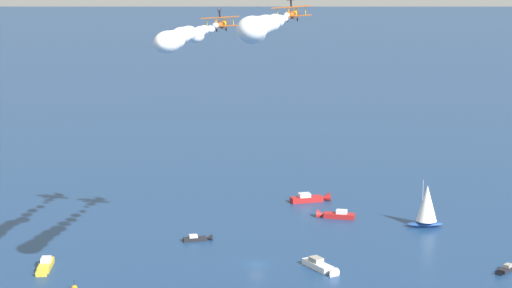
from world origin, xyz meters
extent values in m
plane|color=navy|center=(0.00, 0.00, 0.00)|extent=(2000.00, 2000.00, 0.00)
cube|color=#B21E1E|center=(1.16, 37.33, 0.56)|extent=(7.29, 4.01, 1.11)
cone|color=#B21E1E|center=(-2.93, 36.19, 0.56)|extent=(2.31, 2.62, 2.22)
cube|color=silver|center=(1.67, 37.47, 1.53)|extent=(2.82, 2.37, 0.83)
cube|color=gold|center=(-34.83, -21.36, 0.56)|extent=(5.56, 7.13, 1.12)
cone|color=gold|center=(-32.60, -25.01, 0.56)|extent=(2.84, 2.69, 2.24)
cube|color=silver|center=(-35.11, -20.92, 1.54)|extent=(2.80, 3.02, 0.84)
cube|color=#B21E1E|center=(-11.48, 46.47, 0.63)|extent=(7.37, 7.31, 1.26)
cone|color=#B21E1E|center=(-8.05, 49.85, 0.63)|extent=(3.20, 3.21, 2.52)
cube|color=silver|center=(-11.91, 46.06, 1.73)|extent=(3.37, 3.37, 0.94)
ellipsoid|color=#23478C|center=(20.50, 40.10, 0.58)|extent=(8.25, 6.16, 1.15)
cylinder|color=#B2B2B7|center=(19.97, 39.78, 5.88)|extent=(0.14, 0.14, 9.46)
cone|color=white|center=(20.85, 40.30, 5.41)|extent=(6.19, 6.19, 8.04)
cube|color=black|center=(43.90, 19.59, 0.37)|extent=(2.58, 4.90, 0.75)
cone|color=black|center=(43.20, 16.81, 0.37)|extent=(1.74, 1.52, 1.50)
cube|color=gray|center=(43.98, 19.93, 1.03)|extent=(1.56, 1.88, 0.56)
cube|color=white|center=(11.41, 3.61, 0.59)|extent=(7.59, 5.68, 1.18)
cone|color=white|center=(15.35, 1.40, 0.59)|extent=(2.81, 2.99, 2.36)
cube|color=gray|center=(10.93, 3.89, 1.62)|extent=(3.18, 2.92, 0.89)
cube|color=black|center=(-18.68, 6.95, 0.39)|extent=(4.71, 4.49, 0.79)
cone|color=black|center=(-16.45, 8.99, 0.39)|extent=(2.00, 2.02, 1.58)
cube|color=silver|center=(-18.95, 6.70, 1.09)|extent=(2.13, 2.10, 0.59)
sphere|color=orange|center=(-22.26, -28.14, 0.39)|extent=(1.10, 1.10, 1.10)
cylinder|color=black|center=(-22.26, -28.14, 1.44)|extent=(0.08, 0.08, 1.00)
cylinder|color=orange|center=(-6.70, -2.14, 46.52)|extent=(2.86, 6.39, 0.96)
cylinder|color=yellow|center=(-7.58, 0.62, 46.52)|extent=(1.21, 0.90, 1.08)
cylinder|color=#4C4C51|center=(-7.71, 1.02, 46.52)|extent=(2.35, 0.79, 2.46)
cube|color=orange|center=(-6.77, -1.85, 46.25)|extent=(7.25, 3.42, 0.63)
cube|color=orange|center=(-6.88, -1.88, 47.87)|extent=(7.25, 3.42, 0.63)
cylinder|color=yellow|center=(-9.22, -2.63, 46.89)|extent=(0.23, 0.16, 1.62)
cylinder|color=yellow|center=(-7.68, -2.14, 47.00)|extent=(0.23, 0.16, 1.62)
cylinder|color=yellow|center=(-5.97, -1.59, 47.13)|extent=(0.23, 0.16, 1.62)
cylinder|color=yellow|center=(-4.43, -1.10, 47.24)|extent=(0.23, 0.16, 1.62)
cube|color=orange|center=(-5.87, -4.86, 47.07)|extent=(0.51, 1.10, 1.20)
cube|color=orange|center=(-5.83, -4.85, 46.52)|extent=(2.65, 1.62, 0.26)
cylinder|color=black|center=(-7.73, -1.63, 45.46)|extent=(0.34, 0.62, 0.61)
cylinder|color=black|center=(-6.02, -1.08, 45.59)|extent=(0.34, 0.62, 0.61)
cylinder|color=#262628|center=(-6.91, -1.89, 48.32)|extent=(0.16, 0.12, 0.90)
cylinder|color=black|center=(-7.00, -1.92, 48.31)|extent=(0.22, 0.18, 0.79)
cylinder|color=black|center=(-6.81, -1.86, 48.33)|extent=(0.22, 0.18, 0.79)
cube|color=black|center=(-6.95, -1.90, 48.97)|extent=(0.42, 0.30, 0.54)
sphere|color=#9E7051|center=(-6.98, -1.91, 49.35)|extent=(0.21, 0.21, 0.21)
cylinder|color=black|center=(-7.25, -2.00, 49.39)|extent=(0.35, 0.19, 0.56)
cylinder|color=black|center=(-6.72, -1.83, 49.43)|extent=(0.41, 0.21, 0.53)
ellipsoid|color=white|center=(-4.88, -6.81, 46.79)|extent=(1.70, 1.90, 1.11)
ellipsoid|color=white|center=(-3.90, -10.28, 46.39)|extent=(2.39, 2.92, 1.48)
ellipsoid|color=white|center=(-3.04, -13.79, 46.58)|extent=(2.84, 3.55, 1.74)
ellipsoid|color=white|center=(-1.78, -17.17, 46.61)|extent=(2.98, 3.20, 1.99)
ellipsoid|color=white|center=(-0.42, -20.51, 46.17)|extent=(3.92, 4.67, 2.47)
ellipsoid|color=white|center=(0.32, -24.06, 46.90)|extent=(4.23, 4.92, 2.70)
ellipsoid|color=white|center=(1.24, -27.55, 46.89)|extent=(4.76, 5.95, 2.91)
ellipsoid|color=white|center=(2.07, -31.07, 46.47)|extent=(5.26, 6.06, 3.38)
ellipsoid|color=white|center=(3.29, -34.46, 46.54)|extent=(6.15, 7.76, 3.73)
cylinder|color=orange|center=(7.85, -1.47, 48.85)|extent=(2.86, 6.39, 0.96)
cylinder|color=yellow|center=(6.97, 1.29, 48.85)|extent=(1.21, 0.90, 1.08)
cylinder|color=#4C4C51|center=(6.84, 1.69, 48.85)|extent=(2.35, 0.79, 2.46)
cube|color=orange|center=(7.78, -1.18, 48.58)|extent=(7.25, 3.42, 0.63)
cube|color=orange|center=(7.67, -1.21, 50.20)|extent=(7.25, 3.42, 0.63)
cylinder|color=yellow|center=(5.33, -1.96, 49.21)|extent=(0.23, 0.16, 1.62)
cylinder|color=yellow|center=(6.87, -1.47, 49.33)|extent=(0.23, 0.16, 1.62)
cylinder|color=yellow|center=(8.58, -0.92, 49.45)|extent=(0.23, 0.16, 1.62)
cylinder|color=yellow|center=(10.12, -0.43, 49.57)|extent=(0.23, 0.16, 1.62)
cube|color=orange|center=(8.68, -4.20, 49.40)|extent=(0.51, 1.10, 1.20)
cube|color=orange|center=(8.72, -4.19, 48.85)|extent=(2.65, 1.62, 0.26)
cylinder|color=black|center=(6.82, -0.96, 47.79)|extent=(0.34, 0.62, 0.61)
cylinder|color=black|center=(8.53, -0.41, 47.92)|extent=(0.34, 0.62, 0.61)
cylinder|color=#262628|center=(7.64, -1.22, 50.65)|extent=(0.16, 0.12, 0.90)
cylinder|color=black|center=(7.54, -1.25, 50.64)|extent=(0.22, 0.18, 0.79)
cylinder|color=black|center=(7.73, -1.19, 50.65)|extent=(0.22, 0.18, 0.79)
cube|color=black|center=(7.59, -1.24, 51.30)|extent=(0.42, 0.30, 0.54)
cylinder|color=black|center=(7.15, -1.38, 51.38)|extent=(0.58, 0.26, 0.13)
cylinder|color=black|center=(8.02, -1.10, 51.45)|extent=(0.58, 0.26, 0.13)
ellipsoid|color=white|center=(9.27, -6.27, 49.07)|extent=(1.51, 1.65, 1.00)
ellipsoid|color=white|center=(10.55, -9.64, 48.71)|extent=(2.00, 2.44, 1.24)
ellipsoid|color=white|center=(11.41, -13.15, 48.80)|extent=(2.82, 3.25, 1.81)
ellipsoid|color=white|center=(12.78, -16.50, 48.77)|extent=(3.07, 3.32, 2.04)
ellipsoid|color=white|center=(14.04, -19.88, 49.23)|extent=(3.41, 3.68, 2.27)
ellipsoid|color=white|center=(15.07, -23.33, 48.99)|extent=(4.22, 4.61, 2.79)
ellipsoid|color=white|center=(16.07, -26.79, 49.19)|extent=(4.76, 5.30, 3.12)
ellipsoid|color=white|center=(17.07, -30.26, 49.21)|extent=(5.20, 6.30, 3.24)
ellipsoid|color=white|center=(17.71, -33.84, 48.61)|extent=(5.72, 6.51, 3.70)
ellipsoid|color=white|center=(19.40, -37.08, 49.33)|extent=(6.33, 7.31, 4.05)
camera|label=1|loc=(83.37, -153.10, 60.43)|focal=65.79mm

